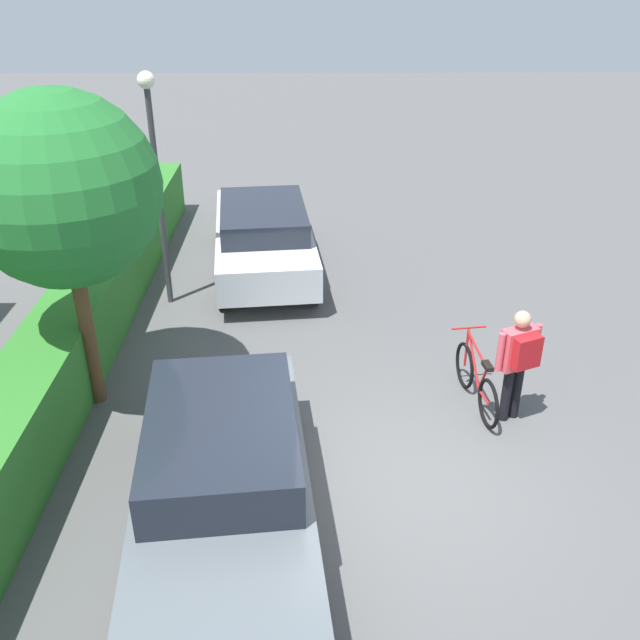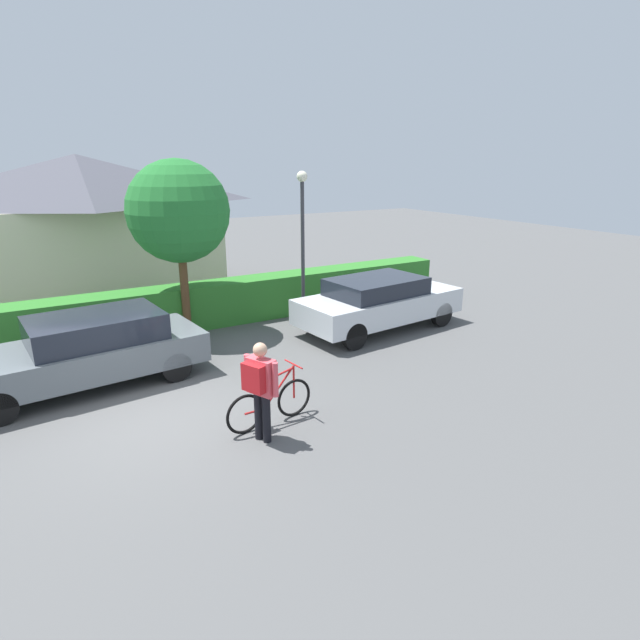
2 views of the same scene
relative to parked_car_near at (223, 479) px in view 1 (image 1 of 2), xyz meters
The scene contains 8 objects.
ground_plane 2.28m from the parked_car_near, 68.20° to the right, with size 60.00×60.00×0.00m, color #525252.
hedge_row 2.72m from the parked_car_near, 72.87° to the left, with size 19.75×0.90×1.15m, color #2F7629.
parked_car_near is the anchor object (origin of this frame).
parked_car_far 7.01m from the parked_car_near, ahead, with size 4.62×2.25×1.38m.
bicycle 4.03m from the parked_car_near, 53.34° to the right, with size 1.64×0.50×0.98m.
person_rider 4.18m from the parked_car_near, 60.71° to the right, with size 0.48×0.61×1.64m.
street_lamp 6.18m from the parked_car_near, 15.96° to the left, with size 0.28×0.28×4.00m.
tree_kerbside 4.06m from the parked_car_near, 39.25° to the left, with size 2.44×2.44×4.31m.
Camera 1 is at (-6.59, 1.04, 5.77)m, focal length 39.62 mm.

